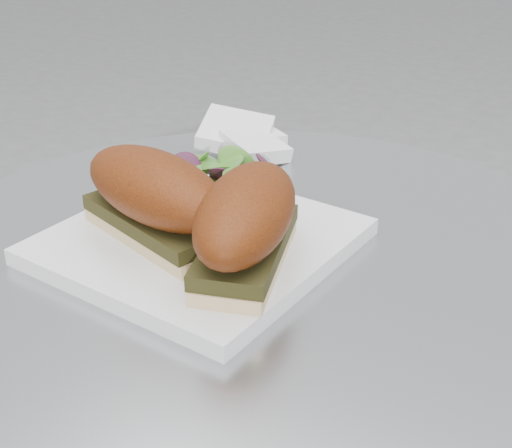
% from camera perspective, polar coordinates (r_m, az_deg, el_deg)
% --- Properties ---
extents(plate, '(0.27, 0.27, 0.02)m').
position_cam_1_polar(plate, '(0.67, -4.59, -1.38)').
color(plate, white).
rests_on(plate, table).
extents(sandwich_left, '(0.19, 0.13, 0.08)m').
position_cam_1_polar(sandwich_left, '(0.65, -8.04, 2.26)').
color(sandwich_left, '#D1B783').
rests_on(sandwich_left, plate).
extents(sandwich_right, '(0.13, 0.19, 0.08)m').
position_cam_1_polar(sandwich_right, '(0.60, -0.79, 0.22)').
color(sandwich_right, '#D1B783').
rests_on(sandwich_right, plate).
extents(salad, '(0.10, 0.10, 0.05)m').
position_cam_1_polar(salad, '(0.72, -2.82, 3.81)').
color(salad, '#46922F').
rests_on(salad, plate).
extents(napkin, '(0.12, 0.12, 0.02)m').
position_cam_1_polar(napkin, '(0.88, -0.87, 6.12)').
color(napkin, white).
rests_on(napkin, table).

